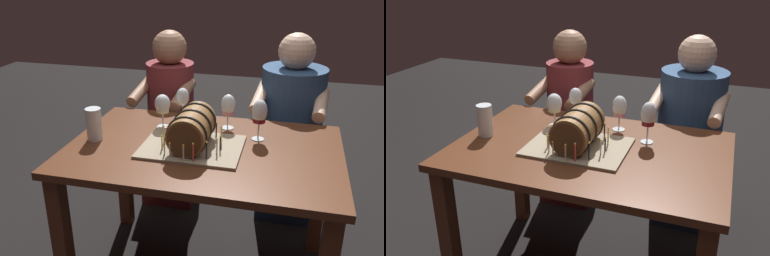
{
  "view_description": "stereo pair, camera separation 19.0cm",
  "coord_description": "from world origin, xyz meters",
  "views": [
    {
      "loc": [
        0.38,
        -1.73,
        1.57
      ],
      "look_at": [
        -0.05,
        -0.02,
        0.85
      ],
      "focal_mm": 39.07,
      "sensor_mm": 36.0,
      "label": 1
    },
    {
      "loc": [
        0.56,
        -1.67,
        1.57
      ],
      "look_at": [
        -0.05,
        -0.02,
        0.85
      ],
      "focal_mm": 39.07,
      "sensor_mm": 36.0,
      "label": 2
    }
  ],
  "objects": [
    {
      "name": "barrel_cake",
      "position": [
        -0.05,
        -0.02,
        0.83
      ],
      "size": [
        0.46,
        0.35,
        0.19
      ],
      "color": "gray",
      "rests_on": "dining_table"
    },
    {
      "name": "wine_glass_rose",
      "position": [
        0.07,
        0.26,
        0.87
      ],
      "size": [
        0.07,
        0.07,
        0.18
      ],
      "color": "white",
      "rests_on": "dining_table"
    },
    {
      "name": "wine_glass_red",
      "position": [
        0.24,
        0.15,
        0.88
      ],
      "size": [
        0.07,
        0.07,
        0.2
      ],
      "color": "white",
      "rests_on": "dining_table"
    },
    {
      "name": "person_seated_right",
      "position": [
        0.38,
        0.72,
        0.56
      ],
      "size": [
        0.44,
        0.52,
        1.18
      ],
      "color": "#1B2D46",
      "rests_on": "ground"
    },
    {
      "name": "beer_pint",
      "position": [
        -0.53,
        -0.04,
        0.82
      ],
      "size": [
        0.07,
        0.07,
        0.16
      ],
      "color": "white",
      "rests_on": "dining_table"
    },
    {
      "name": "wine_glass_white",
      "position": [
        -0.26,
        0.19,
        0.87
      ],
      "size": [
        0.08,
        0.08,
        0.18
      ],
      "color": "white",
      "rests_on": "dining_table"
    },
    {
      "name": "dining_table",
      "position": [
        0.0,
        0.0,
        0.63
      ],
      "size": [
        1.27,
        0.84,
        0.75
      ],
      "color": "#562D19",
      "rests_on": "ground"
    },
    {
      "name": "wine_glass_empty",
      "position": [
        -0.18,
        0.29,
        0.88
      ],
      "size": [
        0.07,
        0.07,
        0.19
      ],
      "color": "white",
      "rests_on": "dining_table"
    },
    {
      "name": "person_seated_left",
      "position": [
        -0.38,
        0.72,
        0.52
      ],
      "size": [
        0.37,
        0.47,
        1.16
      ],
      "color": "#4C1B1E",
      "rests_on": "ground"
    }
  ]
}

